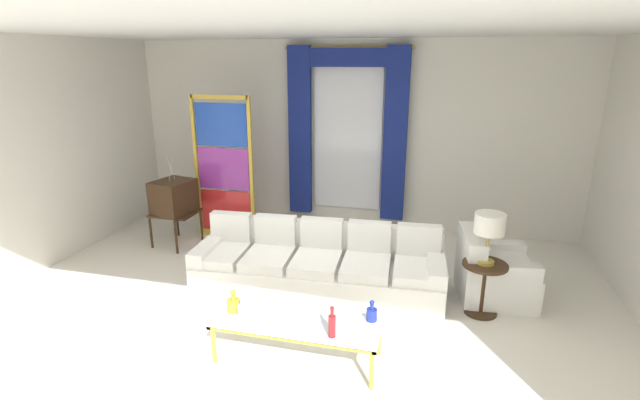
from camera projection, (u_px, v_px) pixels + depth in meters
ground_plane at (297, 313)px, 5.20m from camera, size 16.00×16.00×0.00m
wall_rear at (351, 136)px, 7.60m from camera, size 8.00×0.12×3.00m
wall_left at (44, 154)px, 6.18m from camera, size 0.12×7.00×3.00m
ceiling_slab at (315, 29)px, 5.06m from camera, size 8.00×7.60×0.04m
curtained_window at (347, 122)px, 7.38m from camera, size 2.00×0.17×2.70m
couch_white_long at (319, 267)px, 5.63m from camera, size 2.96×1.08×0.86m
coffee_table at (297, 323)px, 4.31m from camera, size 1.55×0.57×0.41m
bottle_blue_decanter at (243, 310)px, 4.33m from camera, size 0.11×0.11×0.21m
bottle_crystal_tall at (234, 304)px, 4.43m from camera, size 0.13×0.13×0.22m
bottle_amber_squat at (372, 313)px, 4.28m from camera, size 0.10×0.10×0.21m
bottle_ruby_flask at (332, 324)px, 4.02m from camera, size 0.07×0.07×0.30m
vintage_tv at (174, 198)px, 6.90m from camera, size 0.62×0.68×1.35m
armchair_white at (491, 275)px, 5.46m from camera, size 0.91×0.90×0.80m
stained_glass_divider at (224, 172)px, 7.10m from camera, size 0.95×0.05×2.20m
peacock_figurine at (244, 236)px, 6.83m from camera, size 0.44×0.60×0.50m
round_side_table at (483, 284)px, 5.11m from camera, size 0.48×0.48×0.59m
table_lamp_brass at (490, 226)px, 4.91m from camera, size 0.32×0.32×0.57m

